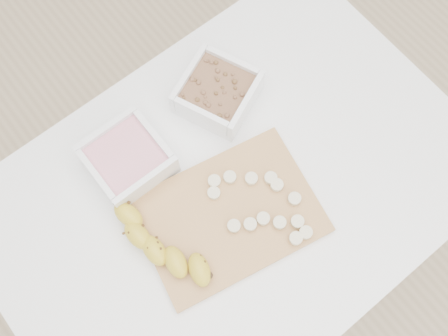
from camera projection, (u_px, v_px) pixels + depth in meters
ground at (229, 249)px, 1.74m from camera, size 3.50×3.50×0.00m
table at (232, 200)px, 1.12m from camera, size 1.00×0.70×0.75m
bowl_yogurt at (128, 159)px, 1.01m from camera, size 0.15×0.15×0.07m
bowl_granola at (218, 92)px, 1.06m from camera, size 0.20×0.20×0.07m
cutting_board at (229, 215)px, 1.00m from camera, size 0.39×0.31×0.01m
banana at (163, 247)px, 0.95m from camera, size 0.07×0.23×0.04m
banana_slices at (262, 205)px, 0.99m from camera, size 0.16×0.22×0.02m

